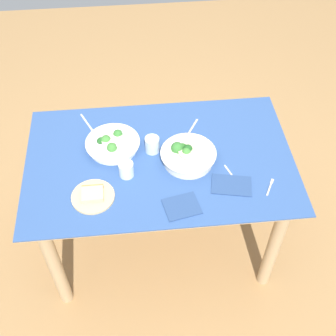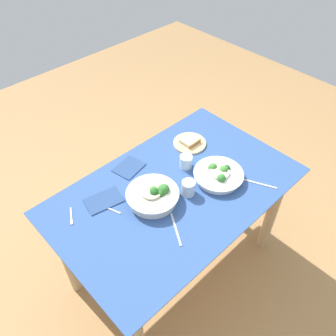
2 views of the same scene
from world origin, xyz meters
name	(u,v)px [view 2 (image 2 of 2)]	position (x,y,z in m)	size (l,w,h in m)	color
ground_plane	(174,264)	(0.00, 0.00, 0.00)	(6.00, 6.00, 0.00)	#9E7547
dining_table	(175,205)	(0.00, 0.00, 0.64)	(1.35, 0.85, 0.78)	#2D4C84
broccoli_bowl_far	(153,196)	(-0.14, 0.03, 0.81)	(0.28, 0.28, 0.10)	silver
broccoli_bowl_near	(219,175)	(0.23, -0.10, 0.80)	(0.28, 0.28, 0.08)	white
bread_side_plate	(190,142)	(0.33, 0.21, 0.79)	(0.20, 0.20, 0.04)	#D6B27A
water_glass_center	(188,188)	(0.03, -0.06, 0.82)	(0.07, 0.07, 0.09)	silver
water_glass_side	(186,162)	(0.17, 0.09, 0.81)	(0.07, 0.07, 0.08)	silver
fork_by_far_bowl	(111,209)	(-0.34, 0.13, 0.78)	(0.05, 0.10, 0.00)	#B7B7BC
fork_by_near_bowl	(71,217)	(-0.51, 0.23, 0.78)	(0.06, 0.10, 0.00)	#B7B7BC
table_knife_left	(176,229)	(-0.18, -0.19, 0.78)	(0.20, 0.01, 0.00)	#B7B7BC
table_knife_right	(258,183)	(0.36, -0.28, 0.78)	(0.21, 0.01, 0.00)	#B7B7BC
napkin_folded_upper	(104,200)	(-0.33, 0.21, 0.78)	(0.19, 0.12, 0.01)	navy
napkin_folded_lower	(129,167)	(-0.08, 0.31, 0.78)	(0.16, 0.13, 0.01)	navy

